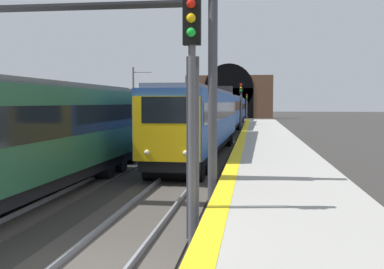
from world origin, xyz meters
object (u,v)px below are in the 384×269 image
overhead_signal_gantry (82,38)px  catenary_mast_near (134,98)px  railway_signal_mid (241,103)px  railway_signal_near (192,99)px  railway_signal_far (247,104)px  train_main_approaching (224,112)px  train_adjacent_platform (147,117)px

overhead_signal_gantry → catenary_mast_near: catenary_mast_near is taller
railway_signal_mid → railway_signal_near: bearing=0.0°
railway_signal_far → railway_signal_near: bearing=0.0°
railway_signal_far → catenary_mast_near: catenary_mast_near is taller
railway_signal_far → overhead_signal_gantry: 73.07m
train_main_approaching → catenary_mast_near: 11.47m
train_adjacent_platform → overhead_signal_gantry: (-17.81, -2.15, 2.98)m
railway_signal_mid → train_adjacent_platform: bearing=-20.4°
overhead_signal_gantry → catenary_mast_near: bearing=12.5°
railway_signal_near → railway_signal_mid: size_ratio=1.05×
catenary_mast_near → railway_signal_far: bearing=-19.4°
train_main_approaching → railway_signal_far: (39.17, -1.73, 0.66)m
train_adjacent_platform → railway_signal_far: (55.12, -6.03, 0.72)m
train_main_approaching → railway_signal_far: size_ratio=12.48×
railway_signal_mid → railway_signal_far: 38.90m
railway_signal_near → railway_signal_mid: bearing=-180.0°
railway_signal_near → railway_signal_far: (76.66, -0.00, -0.36)m
train_adjacent_platform → overhead_signal_gantry: size_ratio=6.80×
train_adjacent_platform → railway_signal_near: size_ratio=10.14×
train_adjacent_platform → railway_signal_near: 22.40m
catenary_mast_near → railway_signal_near: bearing=-163.6°
railway_signal_near → catenary_mast_near: bearing=-163.6°
overhead_signal_gantry → train_adjacent_platform: bearing=6.9°
railway_signal_near → railway_signal_far: 76.66m
train_main_approaching → catenary_mast_near: bearing=-110.3°
train_adjacent_platform → railway_signal_near: railway_signal_near is taller
train_adjacent_platform → catenary_mast_near: bearing=-161.5°
train_adjacent_platform → railway_signal_mid: (16.22, -6.03, 0.93)m
railway_signal_near → catenary_mast_near: (41.69, 12.31, 0.42)m
train_main_approaching → train_adjacent_platform: train_main_approaching is taller
train_main_approaching → railway_signal_near: railway_signal_near is taller
railway_signal_far → train_adjacent_platform: bearing=-6.2°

